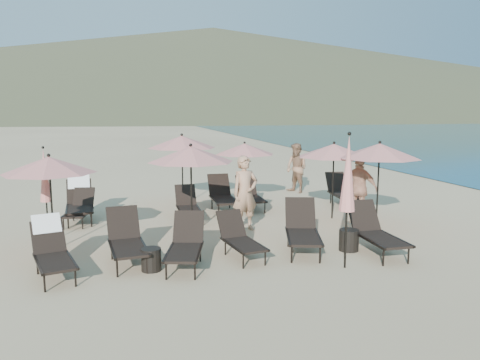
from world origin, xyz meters
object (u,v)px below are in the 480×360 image
object	(u,v)px
lounger_3	(240,238)
side_table_1	(349,240)
umbrella_open_3	(182,142)
beachgoer_c	(360,189)
umbrella_open_4	(245,149)
umbrella_closed_0	(348,174)
umbrella_closed_1	(45,176)
lounger_4	(302,229)
lounger_7	(79,200)
umbrella_open_0	(49,165)
lounger_5	(376,231)
lounger_6	(80,208)
lounger_1	(127,239)
beachgoer_a	(245,193)
beachgoer_b	(297,168)
umbrella_open_2	(379,151)
lounger_11	(342,191)
side_table_0	(151,259)
lounger_9	(223,195)
lounger_2	(186,244)
umbrella_open_5	(334,150)
lounger_0	(52,249)
lounger_8	(188,205)
lounger_10	(250,194)

from	to	relation	value
lounger_3	side_table_1	distance (m)	2.45
umbrella_open_3	beachgoer_c	bearing A→B (deg)	-37.42
umbrella_open_4	umbrella_closed_0	bearing A→B (deg)	-86.93
umbrella_closed_1	side_table_1	distance (m)	7.07
lounger_4	lounger_7	xyz separation A→B (m)	(-4.96, 4.32, 0.08)
umbrella_open_0	lounger_5	bearing A→B (deg)	-16.25
lounger_5	lounger_6	size ratio (longest dim) A/B	1.12
lounger_1	umbrella_closed_0	size ratio (longest dim) A/B	0.68
lounger_6	beachgoer_a	xyz separation A→B (m)	(4.18, -1.89, 0.55)
side_table_1	beachgoer_b	distance (m)	7.24
lounger_7	umbrella_open_2	world-z (taller)	umbrella_open_2
lounger_6	lounger_11	world-z (taller)	lounger_11
side_table_0	side_table_1	size ratio (longest dim) A/B	0.94
lounger_9	beachgoer_b	distance (m)	4.10
lounger_9	beachgoer_c	size ratio (longest dim) A/B	0.99
lounger_2	lounger_4	xyz separation A→B (m)	(2.63, 0.35, 0.04)
beachgoer_a	lounger_1	bearing A→B (deg)	-160.86
umbrella_open_3	umbrella_closed_1	world-z (taller)	umbrella_open_3
side_table_0	umbrella_open_0	bearing A→B (deg)	136.45
lounger_6	lounger_9	bearing A→B (deg)	17.35
umbrella_closed_0	lounger_5	bearing A→B (deg)	33.56
umbrella_open_5	lounger_6	bearing A→B (deg)	169.53
umbrella_open_5	beachgoer_b	xyz separation A→B (m)	(0.55, 4.15, -1.03)
beachgoer_a	lounger_0	bearing A→B (deg)	-165.39
umbrella_open_2	side_table_1	size ratio (longest dim) A/B	4.84
umbrella_open_5	lounger_11	bearing A→B (deg)	55.75
umbrella_closed_0	beachgoer_c	distance (m)	4.13
lounger_2	side_table_0	distance (m)	0.74
lounger_1	lounger_4	distance (m)	3.76
beachgoer_b	lounger_7	bearing A→B (deg)	-95.92
lounger_8	umbrella_open_2	distance (m)	5.40
lounger_1	umbrella_open_2	distance (m)	6.78
lounger_10	side_table_1	bearing A→B (deg)	-77.34
side_table_1	umbrella_open_2	bearing A→B (deg)	45.24
umbrella_open_2	umbrella_open_3	size ratio (longest dim) A/B	0.98
lounger_1	umbrella_open_5	xyz separation A→B (m)	(5.75, 2.45, 1.47)
lounger_6	beachgoer_a	bearing A→B (deg)	-14.33
umbrella_open_4	beachgoer_b	size ratio (longest dim) A/B	1.13
umbrella_open_4	umbrella_open_5	world-z (taller)	umbrella_open_5
lounger_1	umbrella_open_0	distance (m)	2.44
lounger_8	lounger_0	bearing A→B (deg)	-128.92
lounger_9	umbrella_closed_1	size ratio (longest dim) A/B	0.81
umbrella_closed_0	side_table_1	distance (m)	2.01
umbrella_closed_0	beachgoer_b	distance (m)	8.39
lounger_9	lounger_8	bearing A→B (deg)	-141.80
lounger_3	umbrella_open_3	xyz separation A→B (m)	(-0.44, 5.57, 1.65)
side_table_1	beachgoer_a	world-z (taller)	beachgoer_a
lounger_9	side_table_1	xyz separation A→B (m)	(1.80, -4.70, -0.25)
beachgoer_b	lounger_6	bearing A→B (deg)	-93.03
lounger_9	side_table_0	xyz separation A→B (m)	(-2.51, -4.91, -0.26)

